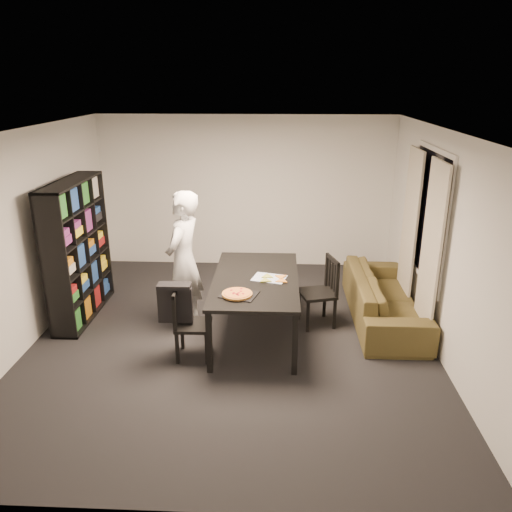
{
  "coord_description": "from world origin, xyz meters",
  "views": [
    {
      "loc": [
        0.56,
        -5.67,
        3.15
      ],
      "look_at": [
        0.29,
        0.2,
        1.05
      ],
      "focal_mm": 35.0,
      "sensor_mm": 36.0,
      "label": 1
    }
  ],
  "objects_px": {
    "bookshelf": "(78,250)",
    "pepperoni_pizza": "(237,294)",
    "chair_left": "(186,319)",
    "dining_table": "(256,283)",
    "sofa": "(384,298)",
    "person": "(184,261)",
    "chair_right": "(324,287)",
    "baking_tray": "(239,294)"
  },
  "relations": [
    {
      "from": "bookshelf",
      "to": "pepperoni_pizza",
      "type": "distance_m",
      "value": 2.5
    },
    {
      "from": "chair_left",
      "to": "dining_table",
      "type": "bearing_deg",
      "value": -54.99
    },
    {
      "from": "sofa",
      "to": "dining_table",
      "type": "bearing_deg",
      "value": 107.03
    },
    {
      "from": "bookshelf",
      "to": "pepperoni_pizza",
      "type": "height_order",
      "value": "bookshelf"
    },
    {
      "from": "dining_table",
      "to": "person",
      "type": "distance_m",
      "value": 0.99
    },
    {
      "from": "chair_right",
      "to": "person",
      "type": "height_order",
      "value": "person"
    },
    {
      "from": "bookshelf",
      "to": "person",
      "type": "bearing_deg",
      "value": -10.25
    },
    {
      "from": "baking_tray",
      "to": "pepperoni_pizza",
      "type": "bearing_deg",
      "value": -124.84
    },
    {
      "from": "dining_table",
      "to": "pepperoni_pizza",
      "type": "height_order",
      "value": "pepperoni_pizza"
    },
    {
      "from": "pepperoni_pizza",
      "to": "sofa",
      "type": "relative_size",
      "value": 0.16
    },
    {
      "from": "chair_left",
      "to": "pepperoni_pizza",
      "type": "distance_m",
      "value": 0.69
    },
    {
      "from": "chair_right",
      "to": "person",
      "type": "distance_m",
      "value": 1.88
    },
    {
      "from": "bookshelf",
      "to": "person",
      "type": "distance_m",
      "value": 1.52
    },
    {
      "from": "bookshelf",
      "to": "chair_left",
      "type": "bearing_deg",
      "value": -32.84
    },
    {
      "from": "chair_left",
      "to": "baking_tray",
      "type": "xyz_separation_m",
      "value": [
        0.62,
        0.04,
        0.31
      ]
    },
    {
      "from": "chair_right",
      "to": "baking_tray",
      "type": "distance_m",
      "value": 1.41
    },
    {
      "from": "dining_table",
      "to": "sofa",
      "type": "xyz_separation_m",
      "value": [
        1.74,
        0.53,
        -0.4
      ]
    },
    {
      "from": "sofa",
      "to": "chair_right",
      "type": "bearing_deg",
      "value": 101.4
    },
    {
      "from": "dining_table",
      "to": "pepperoni_pizza",
      "type": "xyz_separation_m",
      "value": [
        -0.19,
        -0.56,
        0.1
      ]
    },
    {
      "from": "bookshelf",
      "to": "chair_right",
      "type": "xyz_separation_m",
      "value": [
        3.33,
        -0.14,
        -0.41
      ]
    },
    {
      "from": "dining_table",
      "to": "baking_tray",
      "type": "bearing_deg",
      "value": -107.35
    },
    {
      "from": "chair_left",
      "to": "baking_tray",
      "type": "height_order",
      "value": "chair_left"
    },
    {
      "from": "chair_left",
      "to": "person",
      "type": "height_order",
      "value": "person"
    },
    {
      "from": "baking_tray",
      "to": "pepperoni_pizza",
      "type": "xyz_separation_m",
      "value": [
        -0.02,
        -0.03,
        0.02
      ]
    },
    {
      "from": "chair_right",
      "to": "person",
      "type": "xyz_separation_m",
      "value": [
        -1.83,
        -0.14,
        0.39
      ]
    },
    {
      "from": "pepperoni_pizza",
      "to": "bookshelf",
      "type": "bearing_deg",
      "value": 154.89
    },
    {
      "from": "person",
      "to": "chair_right",
      "type": "bearing_deg",
      "value": 108.15
    },
    {
      "from": "dining_table",
      "to": "bookshelf",
      "type": "bearing_deg",
      "value": 168.49
    },
    {
      "from": "chair_left",
      "to": "sofa",
      "type": "bearing_deg",
      "value": -67.23
    },
    {
      "from": "chair_left",
      "to": "pepperoni_pizza",
      "type": "height_order",
      "value": "chair_left"
    },
    {
      "from": "dining_table",
      "to": "chair_right",
      "type": "height_order",
      "value": "chair_right"
    },
    {
      "from": "bookshelf",
      "to": "chair_right",
      "type": "distance_m",
      "value": 3.36
    },
    {
      "from": "baking_tray",
      "to": "pepperoni_pizza",
      "type": "height_order",
      "value": "pepperoni_pizza"
    },
    {
      "from": "bookshelf",
      "to": "sofa",
      "type": "height_order",
      "value": "bookshelf"
    },
    {
      "from": "bookshelf",
      "to": "person",
      "type": "xyz_separation_m",
      "value": [
        1.5,
        -0.27,
        -0.03
      ]
    },
    {
      "from": "person",
      "to": "baking_tray",
      "type": "relative_size",
      "value": 4.61
    },
    {
      "from": "bookshelf",
      "to": "chair_right",
      "type": "relative_size",
      "value": 2.02
    },
    {
      "from": "baking_tray",
      "to": "sofa",
      "type": "xyz_separation_m",
      "value": [
        1.9,
        1.06,
        -0.48
      ]
    },
    {
      "from": "sofa",
      "to": "chair_left",
      "type": "bearing_deg",
      "value": 113.55
    },
    {
      "from": "chair_left",
      "to": "sofa",
      "type": "distance_m",
      "value": 2.76
    },
    {
      "from": "chair_right",
      "to": "pepperoni_pizza",
      "type": "bearing_deg",
      "value": -65.38
    },
    {
      "from": "baking_tray",
      "to": "person",
      "type": "bearing_deg",
      "value": 135.69
    }
  ]
}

